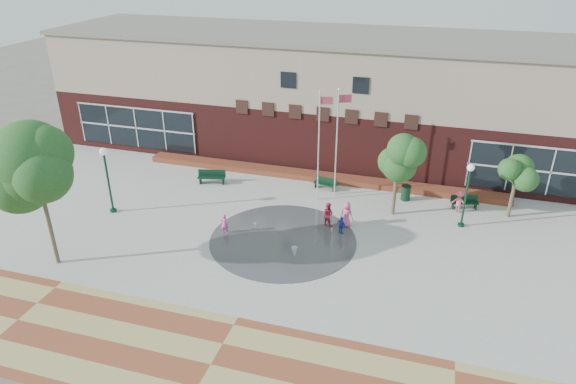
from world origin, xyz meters
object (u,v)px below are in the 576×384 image
(bench_left, at_px, (212,179))
(child_splash, at_px, (225,224))
(trash_can, at_px, (406,193))
(flagpole_left, at_px, (319,141))
(tree_big_left, at_px, (36,167))
(flagpole_right, at_px, (337,138))

(bench_left, distance_m, child_splash, 7.01)
(bench_left, height_order, trash_can, trash_can)
(flagpole_left, bearing_deg, tree_big_left, -150.27)
(flagpole_right, xyz_separation_m, child_splash, (-5.13, -6.81, -3.44))
(flagpole_right, height_order, trash_can, flagpole_right)
(flagpole_right, relative_size, child_splash, 5.77)
(tree_big_left, bearing_deg, bench_left, 71.58)
(tree_big_left, relative_size, child_splash, 6.16)
(trash_can, bearing_deg, bench_left, -174.39)
(child_splash, bearing_deg, flagpole_left, -128.49)
(tree_big_left, height_order, child_splash, tree_big_left)
(flagpole_left, bearing_deg, bench_left, 163.72)
(bench_left, height_order, child_splash, child_splash)
(trash_can, xyz_separation_m, tree_big_left, (-17.08, -12.70, 5.03))
(flagpole_left, xyz_separation_m, flagpole_right, (0.94, 1.05, -0.03))
(flagpole_left, height_order, trash_can, flagpole_left)
(flagpole_left, relative_size, trash_can, 7.10)
(flagpole_left, relative_size, tree_big_left, 0.95)
(flagpole_left, distance_m, bench_left, 8.62)
(bench_left, bearing_deg, trash_can, -7.04)
(trash_can, bearing_deg, child_splash, -142.98)
(flagpole_left, relative_size, child_splash, 5.84)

